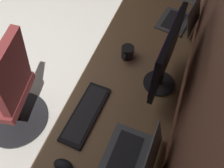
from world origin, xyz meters
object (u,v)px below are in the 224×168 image
Objects in this scene: monitor_primary at (166,56)px; coffee_mug at (127,53)px; laptop_left at (181,19)px; mouse_main at (63,165)px; office_chair at (8,95)px; keyboard_main at (86,113)px; laptop_leftmost at (134,158)px.

coffee_mug is at bearing -119.86° from monitor_primary.
laptop_left is at bearing 177.47° from monitor_primary.
mouse_main is 0.11× the size of office_chair.
monitor_primary is 1.22m from office_chair.
mouse_main is at bearing -15.68° from laptop_left.
keyboard_main is 0.52m from coffee_mug.
laptop_left is 1.05m from keyboard_main.
office_chair is (-0.39, -0.72, -0.29)m from mouse_main.
monitor_primary is at bearing 179.39° from laptop_leftmost.
mouse_main is (1.29, -0.36, -0.03)m from laptop_left.
laptop_left is 1.34m from mouse_main.
office_chair is (0.29, -1.06, -0.53)m from monitor_primary.
office_chair is (-0.24, -1.05, -0.32)m from laptop_leftmost.
coffee_mug reaches higher than mouse_main.
monitor_primary is at bearing 153.65° from mouse_main.
monitor_primary reaches higher than mouse_main.
coffee_mug is (-0.51, 0.09, 0.03)m from keyboard_main.
laptop_left is 0.76× the size of keyboard_main.
laptop_left is at bearing 148.64° from coffee_mug.
keyboard_main is (-0.17, -0.34, -0.04)m from laptop_leftmost.
monitor_primary is at bearing 60.14° from coffee_mug.
keyboard_main is at bearing -177.56° from mouse_main.
laptop_leftmost is 0.36m from mouse_main.
monitor_primary is 1.46× the size of laptop_left.
laptop_left is (-0.62, 0.03, -0.21)m from monitor_primary.
office_chair is at bearing -74.56° from monitor_primary.
laptop_leftmost is 1.12m from office_chair.
coffee_mug is at bearing -159.55° from laptop_leftmost.
office_chair reaches higher than mouse_main.
office_chair reaches higher than laptop_left.
laptop_left is at bearing 129.94° from office_chair.
laptop_leftmost is 1.14m from laptop_left.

